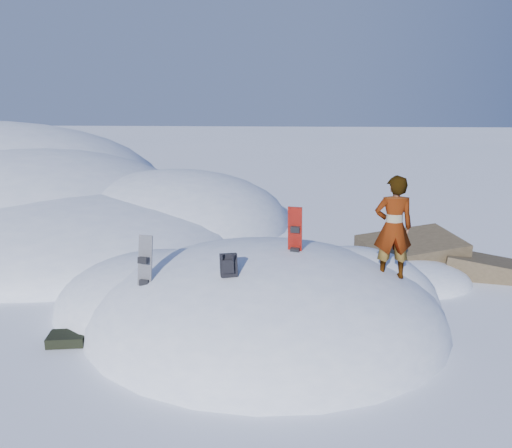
# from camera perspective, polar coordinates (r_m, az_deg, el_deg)

# --- Properties ---
(ground) EXTENTS (120.00, 120.00, 0.00)m
(ground) POSITION_cam_1_polar(r_m,az_deg,el_deg) (9.99, 1.03, -11.06)
(ground) COLOR white
(ground) RESTS_ON ground
(snow_mound) EXTENTS (8.00, 6.00, 3.00)m
(snow_mound) POSITION_cam_1_polar(r_m,az_deg,el_deg) (10.21, 0.10, -10.45)
(snow_mound) COLOR white
(snow_mound) RESTS_ON ground
(snow_ridge) EXTENTS (21.50, 18.50, 6.40)m
(snow_ridge) POSITION_cam_1_polar(r_m,az_deg,el_deg) (22.14, -25.87, 1.90)
(snow_ridge) COLOR white
(snow_ridge) RESTS_ON ground
(rock_outcrop) EXTENTS (4.68, 4.41, 1.68)m
(rock_outcrop) POSITION_cam_1_polar(r_m,az_deg,el_deg) (13.19, 18.03, -5.20)
(rock_outcrop) COLOR brown
(rock_outcrop) RESTS_ON ground
(snowboard_red) EXTENTS (0.29, 0.23, 1.42)m
(snowboard_red) POSITION_cam_1_polar(r_m,az_deg,el_deg) (9.36, 4.47, -2.10)
(snowboard_red) COLOR red
(snowboard_red) RESTS_ON snow_mound
(snowboard_dark) EXTENTS (0.31, 0.33, 1.36)m
(snowboard_dark) POSITION_cam_1_polar(r_m,az_deg,el_deg) (9.01, -12.63, -5.53)
(snowboard_dark) COLOR black
(snowboard_dark) RESTS_ON snow_mound
(backpack) EXTENTS (0.34, 0.38, 0.47)m
(backpack) POSITION_cam_1_polar(r_m,az_deg,el_deg) (8.42, -3.16, -4.73)
(backpack) COLOR black
(backpack) RESTS_ON snow_mound
(gear_pile) EXTENTS (0.86, 0.66, 0.23)m
(gear_pile) POSITION_cam_1_polar(r_m,az_deg,el_deg) (9.74, -20.43, -12.02)
(gear_pile) COLOR black
(gear_pile) RESTS_ON ground
(person) EXTENTS (0.71, 0.47, 1.91)m
(person) POSITION_cam_1_polar(r_m,az_deg,el_deg) (9.36, 15.41, -0.36)
(person) COLOR slate
(person) RESTS_ON snow_mound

